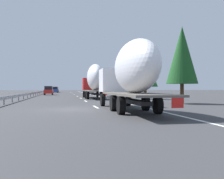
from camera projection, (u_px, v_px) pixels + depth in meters
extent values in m
plane|color=#38383A|center=(67.00, 95.00, 58.80)|extent=(260.00, 260.00, 0.00)
cube|color=white|center=(96.00, 107.00, 21.72)|extent=(3.20, 0.20, 0.01)
cube|color=white|center=(86.00, 101.00, 31.30)|extent=(3.20, 0.20, 0.01)
cube|color=white|center=(81.00, 98.00, 40.02)|extent=(3.20, 0.20, 0.01)
cube|color=white|center=(77.00, 96.00, 49.76)|extent=(3.20, 0.20, 0.01)
cube|color=white|center=(74.00, 94.00, 64.62)|extent=(3.20, 0.20, 0.01)
cube|color=white|center=(74.00, 94.00, 63.93)|extent=(3.20, 0.20, 0.01)
cube|color=white|center=(72.00, 93.00, 79.06)|extent=(3.20, 0.20, 0.01)
cube|color=white|center=(71.00, 92.00, 96.77)|extent=(3.20, 0.20, 0.01)
cube|color=white|center=(70.00, 92.00, 100.94)|extent=(3.20, 0.20, 0.01)
cube|color=white|center=(70.00, 92.00, 101.61)|extent=(3.20, 0.20, 0.01)
cube|color=white|center=(90.00, 94.00, 64.69)|extent=(110.00, 0.20, 0.01)
cube|color=#B21919|center=(91.00, 84.00, 43.74)|extent=(2.40, 2.50, 1.90)
cube|color=black|center=(90.00, 81.00, 44.82)|extent=(0.08, 2.12, 0.80)
cube|color=#262628|center=(93.00, 94.00, 40.85)|extent=(10.84, 0.70, 0.24)
cube|color=#59544C|center=(95.00, 91.00, 37.95)|extent=(9.38, 2.50, 0.12)
ellipsoid|color=white|center=(95.00, 77.00, 37.56)|extent=(6.41, 2.20, 3.59)
cube|color=red|center=(105.00, 93.00, 33.48)|extent=(0.04, 0.56, 0.56)
cylinder|color=black|center=(84.00, 94.00, 43.55)|extent=(1.04, 0.30, 1.04)
cylinder|color=black|center=(97.00, 94.00, 43.94)|extent=(1.04, 0.30, 1.04)
cylinder|color=black|center=(86.00, 95.00, 38.94)|extent=(1.04, 0.35, 1.04)
cylinder|color=black|center=(101.00, 95.00, 39.32)|extent=(1.04, 0.35, 1.04)
cylinder|color=black|center=(88.00, 95.00, 36.57)|extent=(1.04, 0.35, 1.04)
cylinder|color=black|center=(104.00, 95.00, 36.96)|extent=(1.04, 0.35, 1.04)
cube|color=silver|center=(116.00, 80.00, 22.94)|extent=(2.40, 2.50, 1.90)
cube|color=black|center=(113.00, 75.00, 24.02)|extent=(0.08, 2.12, 0.80)
cube|color=#262628|center=(123.00, 100.00, 19.92)|extent=(11.33, 0.70, 0.24)
cube|color=#59544C|center=(134.00, 94.00, 16.88)|extent=(9.92, 2.50, 0.12)
ellipsoid|color=white|center=(135.00, 67.00, 16.64)|extent=(7.05, 2.20, 3.24)
cube|color=red|center=(178.00, 102.00, 12.16)|extent=(0.04, 0.56, 0.56)
cylinder|color=black|center=(103.00, 100.00, 22.75)|extent=(1.04, 0.30, 1.04)
cylinder|color=black|center=(128.00, 100.00, 23.14)|extent=(1.04, 0.30, 1.04)
cylinder|color=black|center=(113.00, 103.00, 17.87)|extent=(1.04, 0.35, 1.04)
cylinder|color=black|center=(146.00, 103.00, 18.26)|extent=(1.04, 0.35, 1.04)
cylinder|color=black|center=(121.00, 105.00, 15.51)|extent=(1.04, 0.35, 1.04)
cylinder|color=black|center=(158.00, 105.00, 15.90)|extent=(1.04, 0.35, 1.04)
cube|color=#28479E|center=(55.00, 90.00, 87.22)|extent=(4.38, 1.74, 0.84)
cube|color=black|center=(55.00, 88.00, 86.89)|extent=(2.41, 1.53, 0.75)
cylinder|color=black|center=(53.00, 92.00, 88.42)|extent=(0.64, 0.22, 0.64)
cylinder|color=black|center=(58.00, 92.00, 88.69)|extent=(0.64, 0.22, 0.64)
cylinder|color=black|center=(53.00, 92.00, 85.75)|extent=(0.64, 0.22, 0.64)
cylinder|color=black|center=(57.00, 92.00, 86.02)|extent=(0.64, 0.22, 0.64)
cube|color=red|center=(49.00, 92.00, 59.25)|extent=(4.12, 1.85, 0.84)
cube|color=black|center=(49.00, 88.00, 58.94)|extent=(2.26, 1.63, 0.76)
cylinder|color=black|center=(45.00, 93.00, 60.36)|extent=(0.64, 0.22, 0.64)
cylinder|color=black|center=(53.00, 93.00, 60.65)|extent=(0.64, 0.22, 0.64)
cylinder|color=black|center=(44.00, 94.00, 57.85)|extent=(0.64, 0.22, 0.64)
cylinder|color=black|center=(52.00, 94.00, 58.14)|extent=(0.64, 0.22, 0.64)
cube|color=#ADB2B7|center=(55.00, 90.00, 104.34)|extent=(4.06, 1.84, 0.84)
cube|color=black|center=(55.00, 88.00, 104.03)|extent=(2.24, 1.62, 0.66)
cylinder|color=black|center=(53.00, 91.00, 105.43)|extent=(0.64, 0.22, 0.64)
cylinder|color=black|center=(57.00, 91.00, 105.72)|extent=(0.64, 0.22, 0.64)
cylinder|color=black|center=(53.00, 91.00, 102.95)|extent=(0.64, 0.22, 0.64)
cylinder|color=black|center=(57.00, 91.00, 103.24)|extent=(0.64, 0.22, 0.64)
cube|color=black|center=(56.00, 90.00, 95.70)|extent=(4.29, 1.81, 0.84)
cube|color=black|center=(56.00, 88.00, 95.38)|extent=(2.36, 1.60, 0.64)
cylinder|color=black|center=(54.00, 91.00, 96.87)|extent=(0.64, 0.22, 0.64)
cylinder|color=black|center=(58.00, 91.00, 97.15)|extent=(0.64, 0.22, 0.64)
cylinder|color=black|center=(53.00, 91.00, 94.25)|extent=(0.64, 0.22, 0.64)
cylinder|color=black|center=(58.00, 91.00, 94.53)|extent=(0.64, 0.22, 0.64)
cylinder|color=gray|center=(100.00, 89.00, 56.19)|extent=(0.10, 0.10, 2.70)
cube|color=#2D569E|center=(100.00, 81.00, 56.18)|extent=(0.06, 0.90, 0.70)
cylinder|color=#472D19|center=(145.00, 93.00, 37.50)|extent=(0.39, 0.39, 1.69)
cone|color=#1E5B23|center=(145.00, 70.00, 37.48)|extent=(3.47, 3.47, 4.63)
cylinder|color=#472D19|center=(138.00, 91.00, 48.60)|extent=(0.37, 0.37, 1.88)
cone|color=#286B2D|center=(138.00, 69.00, 48.58)|extent=(2.72, 2.72, 5.89)
cylinder|color=#472D19|center=(182.00, 94.00, 26.40)|extent=(0.36, 0.36, 1.93)
cone|color=#194C1E|center=(182.00, 55.00, 26.38)|extent=(3.06, 3.06, 5.59)
cube|color=#9EA0A5|center=(39.00, 92.00, 60.69)|extent=(94.00, 0.06, 0.32)
cube|color=slate|center=(4.00, 101.00, 24.49)|extent=(0.10, 0.10, 0.60)
cube|color=slate|center=(12.00, 100.00, 28.51)|extent=(0.10, 0.10, 0.60)
cube|color=slate|center=(19.00, 98.00, 32.54)|extent=(0.10, 0.10, 0.60)
cube|color=slate|center=(24.00, 97.00, 36.56)|extent=(0.10, 0.10, 0.60)
cube|color=slate|center=(27.00, 96.00, 40.58)|extent=(0.10, 0.10, 0.60)
cube|color=slate|center=(31.00, 95.00, 44.60)|extent=(0.10, 0.10, 0.60)
cube|color=slate|center=(33.00, 95.00, 48.63)|extent=(0.10, 0.10, 0.60)
cube|color=slate|center=(36.00, 94.00, 52.65)|extent=(0.10, 0.10, 0.60)
cube|color=slate|center=(38.00, 94.00, 56.67)|extent=(0.10, 0.10, 0.60)
cube|color=slate|center=(39.00, 93.00, 60.69)|extent=(0.10, 0.10, 0.60)
cube|color=slate|center=(41.00, 93.00, 64.72)|extent=(0.10, 0.10, 0.60)
cube|color=slate|center=(42.00, 93.00, 68.74)|extent=(0.10, 0.10, 0.60)
cube|color=slate|center=(43.00, 92.00, 72.76)|extent=(0.10, 0.10, 0.60)
cube|color=slate|center=(44.00, 92.00, 76.78)|extent=(0.10, 0.10, 0.60)
cube|color=slate|center=(45.00, 92.00, 80.81)|extent=(0.10, 0.10, 0.60)
cube|color=slate|center=(46.00, 92.00, 84.83)|extent=(0.10, 0.10, 0.60)
cube|color=slate|center=(47.00, 92.00, 88.85)|extent=(0.10, 0.10, 0.60)
cube|color=slate|center=(48.00, 92.00, 92.87)|extent=(0.10, 0.10, 0.60)
cube|color=slate|center=(48.00, 91.00, 96.90)|extent=(0.10, 0.10, 0.60)
cube|color=slate|center=(49.00, 91.00, 100.92)|extent=(0.10, 0.10, 0.60)
cube|color=slate|center=(49.00, 91.00, 104.94)|extent=(0.10, 0.10, 0.60)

